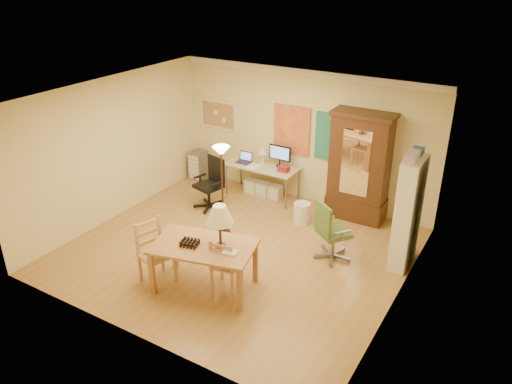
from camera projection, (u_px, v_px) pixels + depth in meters
The scene contains 16 objects.
floor at pixel (237, 251), 8.65m from camera, with size 5.50×5.50×0.00m, color #A07138.
crown_molding at pixel (305, 72), 9.44m from camera, with size 5.50×0.08×0.12m, color white.
corkboard at pixel (218, 115), 10.88m from camera, with size 0.90×0.04×0.62m, color tan.
art_panel_left at pixel (292, 130), 10.07m from camera, with size 0.80×0.04×1.00m, color gold.
art_panel_right at pixel (333, 138), 9.65m from camera, with size 0.75×0.04×0.95m, color teal.
dining_table at pixel (209, 237), 7.30m from camera, with size 1.68×1.24×1.42m.
ladder_chair_back at pixel (226, 266), 7.50m from camera, with size 0.44×0.43×0.86m.
ladder_chair_left at pixel (155, 254), 7.67m from camera, with size 0.56×0.58×1.01m.
torchiere_lamp at pixel (222, 165), 8.65m from camera, with size 0.31×0.31×1.68m.
computer_desk at pixel (264, 177), 10.47m from camera, with size 1.52×0.67×1.15m.
office_chair_black at pixel (210, 195), 10.04m from camera, with size 0.64×0.64×1.04m.
office_chair_green at pixel (331, 244), 8.32m from camera, with size 0.66×0.67×1.05m.
drawer_cart at pixel (198, 165), 11.38m from camera, with size 0.32×0.38×0.64m.
armoire at pixel (359, 174), 9.39m from camera, with size 1.15×0.54×2.11m.
bookshelf at pixel (408, 214), 7.91m from camera, with size 0.28×0.74×1.85m.
wastebin at pixel (302, 213), 9.49m from camera, with size 0.32×0.32×0.41m, color silver.
Camera 1 is at (4.07, -6.18, 4.61)m, focal length 35.00 mm.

